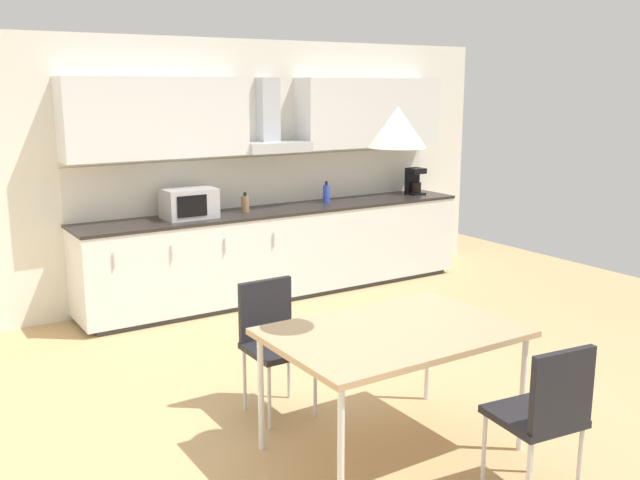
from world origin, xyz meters
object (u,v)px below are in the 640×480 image
Objects in this scene: microwave at (189,203)px; dining_table at (393,337)px; bottle_blue at (326,194)px; pendant_lamp at (398,127)px; chair_near_right at (546,408)px; chair_far_left at (273,333)px; bottle_brown at (245,204)px; coffee_maker at (414,181)px.

dining_table is (-0.07, -3.17, -0.34)m from microwave.
bottle_blue is 3.72m from pendant_lamp.
dining_table is at bearing -116.99° from bottle_blue.
chair_near_right and chair_far_left have the same top height.
bottle_brown is 0.14× the size of dining_table.
bottle_brown is at bearing -0.77° from microwave.
chair_far_left is (-3.14, -2.34, -0.52)m from coffee_maker.
chair_near_right is (-0.34, -4.02, -0.45)m from bottle_brown.
coffee_maker reaches higher than bottle_blue.
bottle_brown reaches higher than dining_table.
bottle_blue is at bearing 63.01° from pendant_lamp.
bottle_blue is 0.26× the size of chair_near_right.
chair_far_left reaches higher than dining_table.
microwave is 1.57m from bottle_blue.
pendant_lamp is at bearing -91.26° from microwave.
chair_near_right is (-1.33, -4.08, -0.47)m from bottle_blue.
bottle_blue is (0.99, 0.06, 0.01)m from bottle_brown.
chair_near_right is 1.83m from chair_far_left.
pendant_lamp is (-0.65, -3.16, 0.91)m from bottle_brown.
dining_table is 1.62× the size of chair_far_left.
pendant_lamp is (-0.31, 0.86, 1.37)m from chair_near_right.
bottle_brown is at bearing -176.54° from bottle_blue.
coffee_maker reaches higher than microwave.
dining_table is 4.39× the size of pendant_lamp.
bottle_brown is at bearing 67.20° from chair_far_left.
bottle_blue is at bearing 3.46° from bottle_brown.
bottle_blue is 0.72× the size of pendant_lamp.
bottle_brown is (-2.17, -0.03, -0.07)m from coffee_maker.
coffee_maker is 4.35m from pendant_lamp.
bottle_blue reaches higher than chair_near_right.
chair_near_right is at bearing -70.32° from pendant_lamp.
bottle_blue is 3.10m from chair_far_left.
bottle_blue is 0.26× the size of chair_far_left.
coffee_maker is 2.17m from bottle_brown.
chair_near_right is 1.00× the size of chair_far_left.
bottle_brown reaches higher than chair_near_right.
bottle_brown is at bearing 85.10° from chair_near_right.
bottle_blue is 4.32m from chair_near_right.
dining_table is (-0.65, -3.16, -0.28)m from bottle_brown.
chair_near_right is 1.64m from pendant_lamp.
microwave reaches higher than bottle_brown.
pendant_lamp reaches higher than chair_far_left.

